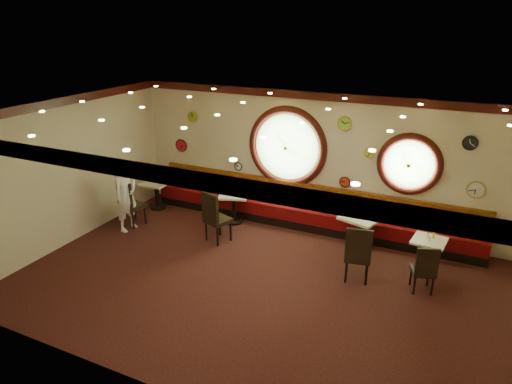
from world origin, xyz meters
The scene contains 46 objects.
floor centered at (0.00, 0.00, 0.00)m, with size 9.00×6.00×0.00m, color black.
ceiling centered at (0.00, 0.00, 3.20)m, with size 9.00×6.00×0.02m, color gold.
wall_back centered at (0.00, 3.00, 1.60)m, with size 9.00×0.02×3.20m, color beige.
wall_front centered at (0.00, -3.00, 1.60)m, with size 9.00×0.02×3.20m, color beige.
wall_left centered at (-4.50, 0.00, 1.60)m, with size 0.02×6.00×3.20m, color beige.
molding_back centered at (0.00, 2.95, 3.11)m, with size 9.00×0.10×0.18m, color #360D09.
molding_front centered at (0.00, -2.95, 3.11)m, with size 9.00×0.10×0.18m, color #360D09.
molding_left centered at (-4.45, 0.00, 3.11)m, with size 0.10×6.00×0.18m, color #360D09.
banquette_base centered at (0.00, 2.72, 0.10)m, with size 8.00×0.55×0.20m, color black.
banquette_seat centered at (0.00, 2.72, 0.35)m, with size 8.00×0.55×0.30m, color #5A070B.
banquette_back centered at (0.00, 2.94, 0.75)m, with size 8.00×0.10×0.55m, color #611307.
porthole_left_glass centered at (-0.60, 3.00, 1.85)m, with size 1.66×1.66×0.02m, color #83BA6F.
porthole_left_frame centered at (-0.60, 2.98, 1.85)m, with size 1.98×1.98×0.18m, color #360D09.
porthole_left_ring centered at (-0.60, 2.95, 1.85)m, with size 1.61×1.61×0.03m, color gold.
porthole_right_glass centered at (2.20, 3.00, 1.80)m, with size 1.10×1.10×0.02m, color #83BA6F.
porthole_right_frame centered at (2.20, 2.98, 1.80)m, with size 1.38×1.38×0.18m, color #360D09.
porthole_right_ring centered at (2.20, 2.95, 1.80)m, with size 1.09×1.09×0.03m, color gold.
wall_clock_0 centered at (3.55, 2.96, 1.45)m, with size 0.34×0.34×0.03m, color white.
wall_clock_1 centered at (0.85, 2.96, 1.20)m, with size 0.24×0.24×0.03m, color red.
wall_clock_2 centered at (-3.60, 2.96, 1.55)m, with size 0.32×0.32×0.03m, color red.
wall_clock_3 centered at (3.30, 2.96, 2.40)m, with size 0.28×0.28×0.03m, color black.
wall_clock_4 centered at (-3.20, 2.96, 2.35)m, with size 0.26×0.26×0.03m, color #82AE22.
wall_clock_5 centered at (1.35, 2.96, 1.95)m, with size 0.22×0.22×0.03m, color #C8D045.
wall_clock_6 centered at (-1.90, 2.96, 1.20)m, with size 0.20×0.20×0.03m, color white.
wall_clock_7 centered at (0.75, 2.96, 2.55)m, with size 0.30×0.30×0.03m, color #93D643.
table_a centered at (-3.90, 2.15, 0.46)m, with size 0.67×0.67×0.73m.
table_b centered at (-1.65, 2.22, 0.47)m, with size 0.87×0.87×0.75m.
table_c centered at (1.47, 2.03, 0.52)m, with size 0.94×0.94×0.83m.
table_d centered at (2.87, 1.82, 0.43)m, with size 0.69×0.69×0.68m.
chair_a centered at (-3.82, 0.98, 0.66)m, with size 0.56×0.56×0.71m.
chair_b centered at (-1.56, 1.11, 0.68)m, with size 0.64×0.64×0.73m.
chair_c centered at (1.71, 0.83, 0.66)m, with size 0.57×0.57×0.71m.
chair_d centered at (2.89, 0.96, 0.54)m, with size 0.51×0.51×0.59m.
condiment_a_salt centered at (-3.97, 2.18, 0.77)m, with size 0.03×0.03×0.09m, color silver.
condiment_b_salt centered at (-1.72, 2.29, 0.81)m, with size 0.04×0.04×0.11m, color silver.
condiment_c_salt centered at (1.38, 2.13, 0.87)m, with size 0.03×0.03×0.09m, color silver.
condiment_d_salt centered at (2.83, 1.86, 0.73)m, with size 0.04×0.04×0.11m, color silver.
condiment_a_pepper centered at (-3.93, 2.12, 0.77)m, with size 0.03×0.03×0.09m, color silver.
condiment_b_pepper centered at (-1.67, 2.22, 0.80)m, with size 0.03×0.03×0.09m, color silver.
condiment_c_pepper centered at (1.46, 2.02, 0.87)m, with size 0.03×0.03×0.09m, color silver.
condiment_d_pepper centered at (2.87, 1.75, 0.73)m, with size 0.03×0.03×0.09m, color silver.
condiment_a_bottle centered at (-3.76, 2.18, 0.81)m, with size 0.05×0.05×0.16m, color gold.
condiment_b_bottle centered at (-1.59, 2.35, 0.82)m, with size 0.04×0.04×0.14m, color gold.
condiment_c_bottle centered at (1.60, 2.15, 0.90)m, with size 0.04×0.04×0.14m, color gold.
condiment_d_bottle centered at (2.93, 1.93, 0.75)m, with size 0.04×0.04×0.14m, color gold.
waiter centered at (-3.75, 0.81, 0.86)m, with size 0.63×0.41×1.72m, color white.
Camera 1 is at (3.20, -6.81, 4.74)m, focal length 32.00 mm.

